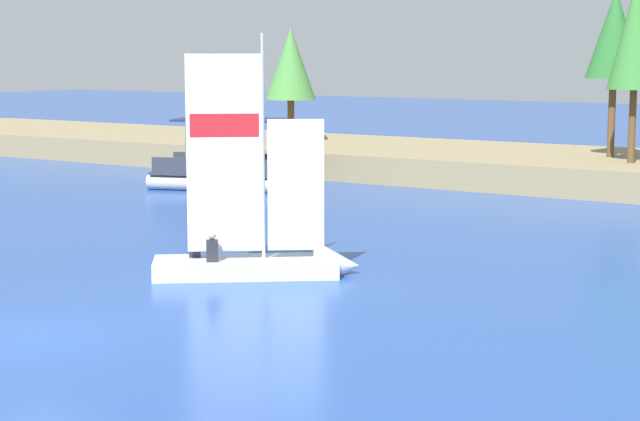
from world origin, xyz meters
name	(u,v)px	position (x,y,z in m)	size (l,w,h in m)	color
ground_plane	(31,337)	(0.00, 0.00, 0.00)	(200.00, 200.00, 0.00)	#234793
shore_bank	(574,169)	(0.00, 29.46, 0.57)	(80.00, 10.04, 1.14)	#897A56
shoreline_tree_left	(291,64)	(-13.84, 28.93, 4.79)	(2.38, 2.38, 5.36)	brown
shoreline_tree_midleft	(615,35)	(1.44, 29.64, 6.06)	(2.27, 2.27, 6.76)	brown
shoreline_tree_centre	(636,33)	(2.87, 27.73, 6.07)	(2.04, 2.04, 7.13)	brown
wooden_dock	(246,176)	(-11.56, 22.27, 0.27)	(1.60, 5.34, 0.55)	brown
sailboat	(279,257)	(0.62, 7.32, 0.45)	(4.77, 4.13, 6.26)	silver
pontoon_boat	(231,171)	(-10.75, 20.21, 0.69)	(6.69, 4.42, 2.77)	#B2B2B7
channel_buoy	(217,214)	(-5.94, 13.24, 0.24)	(0.48, 0.48, 0.48)	#E54C19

